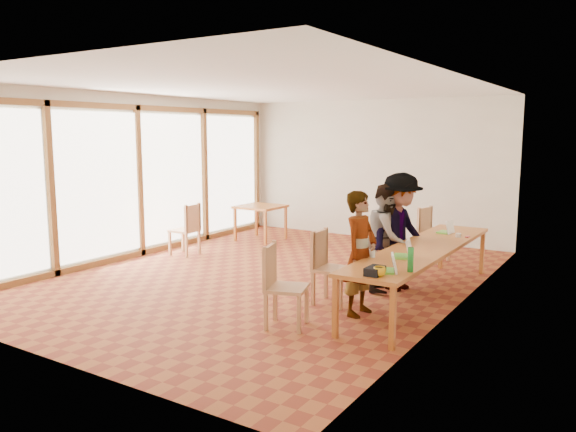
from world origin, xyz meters
name	(u,v)px	position (x,y,z in m)	size (l,w,h in m)	color
ground	(271,276)	(0.00, 0.00, 0.00)	(8.00, 8.00, 0.00)	#974B24
wall_back	(373,170)	(0.00, 4.00, 1.50)	(6.00, 0.10, 3.00)	silver
wall_front	(42,215)	(0.00, -4.00, 1.50)	(6.00, 0.10, 3.00)	silver
wall_right	(462,195)	(3.00, 0.00, 1.50)	(0.10, 8.00, 3.00)	silver
window_wall	(139,176)	(-2.96, 0.00, 1.50)	(0.10, 8.00, 3.00)	white
ceiling	(270,85)	(0.00, 0.00, 3.02)	(6.00, 8.00, 0.04)	white
communal_table	(423,250)	(2.50, 0.04, 0.70)	(0.80, 4.00, 0.75)	#B95C29
side_table	(261,209)	(-1.91, 2.44, 0.67)	(0.90, 0.90, 0.75)	#B95C29
chair_near	(278,277)	(1.40, -1.91, 0.61)	(0.58, 0.58, 0.53)	tan
chair_mid	(326,259)	(1.43, -0.78, 0.61)	(0.49, 0.49, 0.53)	tan
chair_far	(380,238)	(1.49, 0.92, 0.62)	(0.58, 0.58, 0.54)	tan
chair_empty	(429,228)	(1.78, 2.48, 0.59)	(0.54, 0.54, 0.51)	tan
chair_spare	(189,224)	(-2.18, 0.47, 0.60)	(0.49, 0.49, 0.52)	tan
person_near	(360,253)	(2.03, -0.99, 0.79)	(0.58, 0.38, 1.58)	gray
person_mid	(387,237)	(1.89, 0.25, 0.78)	(0.76, 0.59, 1.57)	gray
person_far	(399,232)	(2.03, 0.36, 0.86)	(1.11, 0.64, 1.73)	gray
laptop_near	(390,267)	(2.65, -1.54, 0.81)	(0.29, 0.31, 0.21)	#69CE40
laptop_mid	(405,253)	(2.53, -0.74, 0.81)	(0.29, 0.31, 0.23)	#69CE40
laptop_far	(447,230)	(2.46, 1.25, 0.81)	(0.23, 0.26, 0.20)	#69CE40
yellow_mug	(379,272)	(2.63, -1.77, 0.80)	(0.14, 0.14, 0.11)	gold
green_bottle	(411,260)	(2.84, -1.40, 0.89)	(0.07, 0.07, 0.28)	#1D7A29
clear_glass	(372,254)	(2.17, -0.94, 0.80)	(0.07, 0.07, 0.09)	silver
condiment_cup	(458,235)	(2.71, 1.01, 0.78)	(0.08, 0.08, 0.06)	white
pink_phone	(468,237)	(2.82, 1.08, 0.76)	(0.05, 0.10, 0.01)	#D03649
black_pouch	(375,271)	(2.56, -1.74, 0.80)	(0.16, 0.26, 0.09)	black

